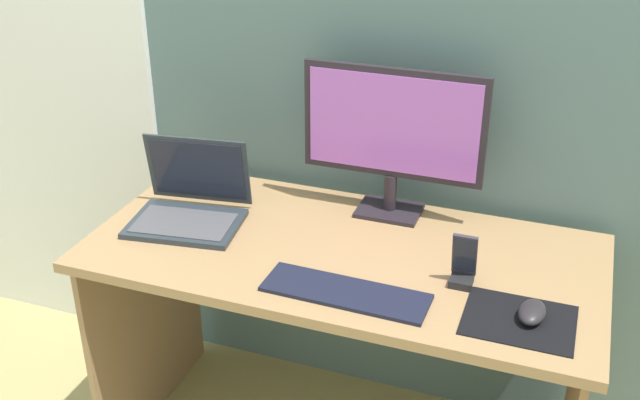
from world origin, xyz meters
TOP-DOWN VIEW (x-y plane):
  - wall_back at (0.00, 0.38)m, footprint 6.00×0.04m
  - door_left at (-1.18, 0.35)m, footprint 0.82×0.02m
  - desk at (0.00, 0.00)m, footprint 1.35×0.65m
  - monitor at (0.06, 0.24)m, footprint 0.51×0.14m
  - laptop at (-0.46, 0.01)m, footprint 0.33×0.29m
  - keyboard_external at (0.07, -0.20)m, footprint 0.41×0.14m
  - mousepad at (0.48, -0.17)m, footprint 0.25×0.20m
  - mouse at (0.50, -0.15)m, footprint 0.07×0.11m
  - phone_in_dock at (0.33, -0.06)m, footprint 0.06×0.06m

SIDE VIEW (x-z plane):
  - desk at x=0.00m, z-range 0.21..0.95m
  - mousepad at x=0.48m, z-range 0.74..0.74m
  - keyboard_external at x=0.07m, z-range 0.74..0.75m
  - mouse at x=0.50m, z-range 0.74..0.78m
  - laptop at x=-0.46m, z-range 0.67..0.90m
  - phone_in_dock at x=0.33m, z-range 0.72..0.85m
  - monitor at x=0.06m, z-range 0.77..1.20m
  - door_left at x=-1.18m, z-range 0.00..2.02m
  - wall_back at x=0.00m, z-range 0.00..2.50m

